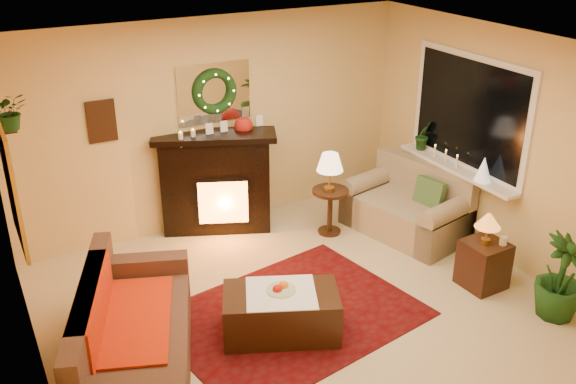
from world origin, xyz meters
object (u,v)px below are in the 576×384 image
side_table_round (330,209)px  end_table_square (484,263)px  loveseat (406,202)px  fireplace (216,188)px  sofa (136,327)px  coffee_table (281,315)px

side_table_round → end_table_square: bearing=-65.8°
loveseat → end_table_square: loveseat is taller
end_table_square → fireplace: bearing=127.8°
fireplace → side_table_round: bearing=-10.2°
sofa → fireplace: 2.72m
end_table_square → coffee_table: bearing=173.7°
sofa → fireplace: (1.63, 2.17, 0.12)m
sofa → coffee_table: 1.36m
fireplace → coffee_table: 2.36m
fireplace → loveseat: bearing=-8.1°
end_table_square → coffee_table: size_ratio=0.48×
loveseat → end_table_square: (-0.01, -1.37, -0.15)m
fireplace → side_table_round: (1.18, -0.77, -0.23)m
sofa → loveseat: sofa is taller
loveseat → coffee_table: 2.58m
end_table_square → side_table_round: bearing=114.2°
end_table_square → loveseat: bearing=89.4°
fireplace → coffee_table: fireplace is taller
sofa → coffee_table: (1.33, -0.15, -0.22)m
coffee_table → sofa: bearing=-162.7°
coffee_table → loveseat: bearing=49.6°
fireplace → loveseat: 2.34m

